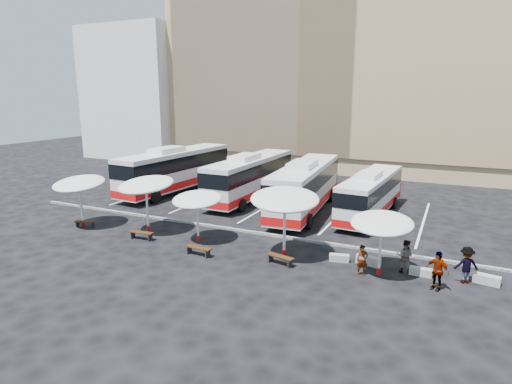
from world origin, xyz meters
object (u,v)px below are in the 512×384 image
at_px(sunshade_3, 285,199).
at_px(passenger_1, 405,256).
at_px(bus_3, 371,193).
at_px(wood_bench_1, 141,234).
at_px(bus_2, 305,185).
at_px(conc_bench_1, 368,260).
at_px(passenger_3, 466,265).
at_px(conc_bench_0, 339,258).
at_px(wood_bench_3, 280,258).
at_px(sunshade_0, 79,184).
at_px(bus_1, 250,176).
at_px(wood_bench_0, 85,223).
at_px(passenger_2, 437,270).
at_px(bus_0, 176,168).
at_px(sunshade_1, 146,185).
at_px(sunshade_4, 382,223).
at_px(conc_bench_3, 487,280).
at_px(sunshade_2, 197,199).
at_px(passenger_0, 362,260).
at_px(conc_bench_2, 421,272).
at_px(wood_bench_2, 198,249).

bearing_deg(sunshade_3, passenger_1, 6.24).
xyz_separation_m(bus_3, wood_bench_1, (-12.12, -11.62, -1.40)).
bearing_deg(bus_2, wood_bench_1, -128.57).
height_order(conc_bench_1, passenger_3, passenger_3).
bearing_deg(conc_bench_0, passenger_1, -0.07).
xyz_separation_m(wood_bench_1, wood_bench_3, (9.52, -0.02, -0.01)).
height_order(sunshade_0, passenger_3, sunshade_0).
bearing_deg(passenger_1, wood_bench_3, 20.96).
distance_m(sunshade_3, conc_bench_0, 4.43).
height_order(bus_1, wood_bench_3, bus_1).
bearing_deg(wood_bench_0, passenger_2, -0.06).
height_order(wood_bench_0, conc_bench_1, conc_bench_1).
relative_size(bus_0, bus_1, 1.07).
distance_m(sunshade_1, sunshade_3, 9.89).
height_order(sunshade_4, conc_bench_3, sunshade_4).
relative_size(bus_0, bus_3, 1.23).
bearing_deg(conc_bench_0, bus_0, 150.15).
bearing_deg(bus_0, sunshade_2, -45.08).
xyz_separation_m(passenger_0, passenger_1, (1.93, 1.25, 0.09)).
distance_m(sunshade_0, sunshade_1, 5.03).
bearing_deg(bus_0, sunshade_0, -83.14).
bearing_deg(bus_2, wood_bench_0, -144.75).
xyz_separation_m(passenger_1, passenger_2, (1.60, -1.43, 0.08)).
xyz_separation_m(bus_3, sunshade_0, (-17.61, -11.20, 1.27)).
bearing_deg(conc_bench_2, passenger_0, -156.94).
bearing_deg(conc_bench_2, sunshade_3, -175.07).
bearing_deg(passenger_0, conc_bench_1, 62.73).
distance_m(sunshade_2, wood_bench_2, 3.36).
bearing_deg(wood_bench_1, wood_bench_0, 176.20).
xyz_separation_m(bus_1, conc_bench_0, (10.76, -10.94, -1.85)).
height_order(bus_2, conc_bench_1, bus_2).
bearing_deg(passenger_3, sunshade_0, -17.74).
height_order(sunshade_4, wood_bench_3, sunshade_4).
relative_size(sunshade_3, passenger_3, 2.69).
bearing_deg(bus_0, bus_2, -2.39).
height_order(wood_bench_3, passenger_1, passenger_1).
height_order(conc_bench_0, conc_bench_3, conc_bench_3).
xyz_separation_m(bus_1, passenger_1, (14.18, -10.95, -1.17)).
xyz_separation_m(bus_2, sunshade_1, (-7.81, -9.36, 1.13)).
distance_m(sunshade_1, conc_bench_1, 14.75).
distance_m(wood_bench_2, conc_bench_0, 7.96).
distance_m(wood_bench_2, passenger_0, 9.13).
relative_size(bus_0, sunshade_4, 4.19).
height_order(conc_bench_2, passenger_2, passenger_2).
relative_size(bus_1, passenger_1, 7.20).
bearing_deg(wood_bench_0, bus_0, 93.96).
relative_size(bus_3, passenger_3, 6.02).
distance_m(bus_3, conc_bench_0, 9.98).
xyz_separation_m(bus_0, sunshade_4, (20.63, -11.42, 0.58)).
relative_size(bus_2, wood_bench_0, 9.13).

